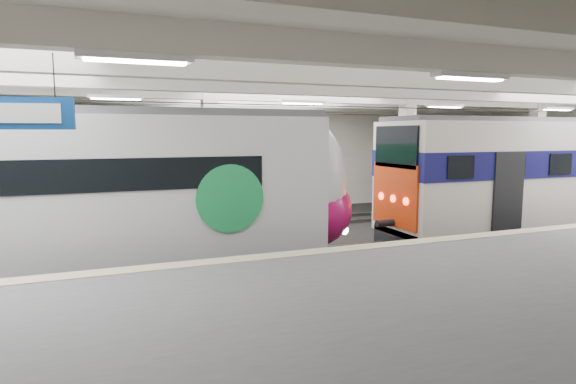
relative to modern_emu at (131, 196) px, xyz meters
name	(u,v)px	position (x,y,z in m)	size (l,w,h in m)	color
station_hall	(356,157)	(5.80, -1.74, 1.02)	(36.00, 24.00, 5.75)	black
modern_emu	(131,196)	(0.00, 0.00, 0.00)	(14.06, 2.90, 4.52)	silver
older_rer	(544,175)	(14.90, 0.00, 0.10)	(13.44, 2.97, 4.43)	silver
far_train	(75,175)	(-1.58, 5.50, 0.18)	(14.74, 3.21, 4.66)	silver
wayfinding_sign	(5,113)	(-2.14, -4.30, 1.98)	(2.09, 0.51, 1.26)	navy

